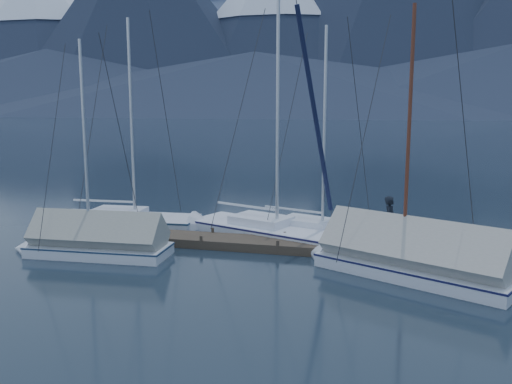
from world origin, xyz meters
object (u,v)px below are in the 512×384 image
sailboat_open_mid (288,236)px  person (390,221)px  sailboat_open_left (146,223)px  sailboat_open_right (333,236)px  sailboat_covered_near (399,259)px  sailboat_covered_far (87,244)px

sailboat_open_mid → person: (4.00, -0.98, 1.07)m
sailboat_open_left → sailboat_open_right: (8.46, -0.25, -0.01)m
sailboat_covered_near → sailboat_covered_far: 11.16m
sailboat_open_right → sailboat_covered_far: sailboat_open_right is taller
sailboat_open_mid → sailboat_covered_far: sailboat_open_mid is taller
sailboat_open_mid → sailboat_covered_near: (4.32, -3.38, 0.29)m
sailboat_open_left → sailboat_covered_near: size_ratio=1.06×
person → sailboat_open_mid: bearing=89.8°
sailboat_open_mid → sailboat_covered_near: sailboat_open_mid is taller
sailboat_open_left → sailboat_covered_far: size_ratio=1.18×
sailboat_open_right → sailboat_open_left: bearing=178.3°
sailboat_covered_far → sailboat_open_mid: bearing=29.7°
sailboat_covered_far → person: 11.25m
sailboat_open_right → sailboat_covered_far: size_ratio=1.11×
sailboat_open_left → person: size_ratio=5.53×
sailboat_covered_far → person: size_ratio=4.67×
sailboat_open_left → sailboat_open_right: bearing=-1.7°
sailboat_covered_near → sailboat_open_right: bearing=122.8°
sailboat_open_left → sailboat_open_right: 8.47m
sailboat_open_mid → sailboat_open_right: 1.86m
sailboat_open_right → sailboat_covered_near: size_ratio=0.99×
sailboat_open_left → sailboat_covered_far: sailboat_open_left is taller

